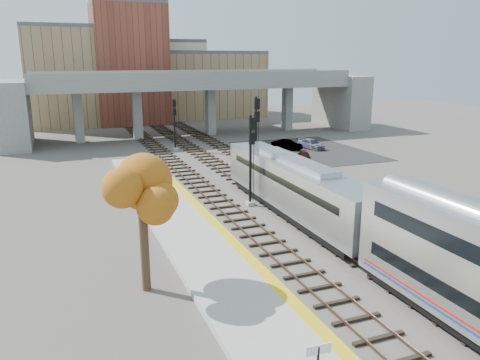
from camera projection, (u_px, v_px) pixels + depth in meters
name	position (u px, v px, depth m)	size (l,w,h in m)	color
ground	(330.00, 250.00, 28.62)	(160.00, 160.00, 0.00)	#47423D
platform	(218.00, 266.00, 26.00)	(4.50, 60.00, 0.35)	#9E9E99
yellow_strip	(249.00, 258.00, 26.63)	(0.70, 60.00, 0.01)	yellow
tracks	(261.00, 193.00, 40.18)	(10.70, 95.00, 0.25)	black
overpass	(197.00, 96.00, 69.37)	(54.00, 12.00, 9.50)	slate
buildings_far	(145.00, 77.00, 86.96)	(43.00, 21.00, 20.60)	#917B54
parking_lot	(306.00, 151.00, 58.77)	(14.00, 18.00, 0.04)	black
locomotive	(295.00, 186.00, 34.30)	(3.02, 19.05, 4.10)	#A8AAB2
signal_mast_near	(251.00, 162.00, 36.28)	(0.60, 0.64, 7.15)	#9E9E99
signal_mast_mid	(256.00, 136.00, 45.22)	(0.60, 0.64, 7.82)	#9E9E99
signal_mast_far	(175.00, 126.00, 58.59)	(0.60, 0.64, 6.42)	#9E9E99
tree	(141.00, 192.00, 22.43)	(3.60, 3.60, 6.95)	#382619
car_a	(304.00, 158.00, 51.68)	(1.46, 3.63, 1.24)	#99999E
car_b	(287.00, 145.00, 59.24)	(1.35, 3.88, 1.28)	#99999E
car_c	(311.00, 144.00, 59.95)	(1.68, 4.13, 1.20)	#99999E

